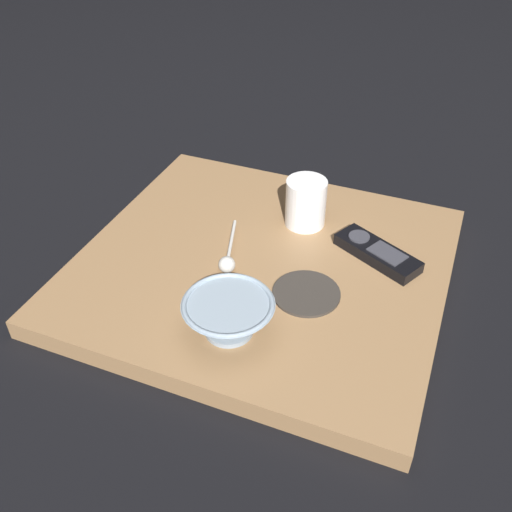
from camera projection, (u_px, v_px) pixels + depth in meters
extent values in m
plane|color=black|center=(262.00, 276.00, 1.01)|extent=(6.00, 6.00, 0.00)
cube|color=#936D47|center=(262.00, 268.00, 1.00)|extent=(0.57, 0.61, 0.04)
cylinder|color=#8C9EAD|center=(229.00, 329.00, 0.85)|extent=(0.07, 0.07, 0.01)
cone|color=#8C9EAD|center=(229.00, 316.00, 0.83)|extent=(0.14, 0.14, 0.05)
torus|color=#8C9EAD|center=(228.00, 304.00, 0.82)|extent=(0.14, 0.14, 0.01)
cylinder|color=white|center=(306.00, 203.00, 1.04)|extent=(0.07, 0.07, 0.09)
cylinder|color=silver|center=(231.00, 240.00, 1.01)|extent=(0.11, 0.04, 0.01)
sphere|color=silver|center=(227.00, 265.00, 0.95)|extent=(0.03, 0.03, 0.03)
cube|color=black|center=(377.00, 253.00, 0.98)|extent=(0.12, 0.16, 0.02)
cylinder|color=#3A3A42|center=(359.00, 237.00, 1.00)|extent=(0.04, 0.04, 0.00)
cube|color=#3A3A42|center=(387.00, 253.00, 0.97)|extent=(0.06, 0.07, 0.00)
cylinder|color=#332D28|center=(306.00, 293.00, 0.92)|extent=(0.11, 0.11, 0.01)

